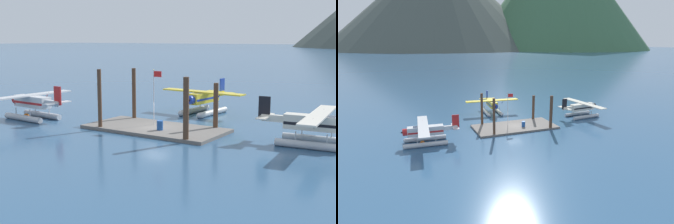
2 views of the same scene
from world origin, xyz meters
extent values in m
plane|color=#2D5175|center=(0.00, 0.00, 0.00)|extent=(1200.00, 1200.00, 0.00)
cube|color=#66605B|center=(0.00, 0.00, 0.15)|extent=(13.45, 6.37, 0.30)
cylinder|color=#4C3323|center=(-4.51, -2.75, 2.90)|extent=(0.38, 0.38, 5.80)
cylinder|color=#4C3323|center=(5.09, -2.89, 2.77)|extent=(0.49, 0.49, 5.53)
cylinder|color=#4C3323|center=(-4.75, 2.93, 2.79)|extent=(0.41, 0.41, 5.57)
cylinder|color=#4C3323|center=(4.88, 3.00, 2.27)|extent=(0.46, 0.46, 4.53)
cylinder|color=silver|center=(-0.85, 0.99, 2.96)|extent=(0.08, 0.08, 5.33)
cube|color=red|center=(-0.40, 0.99, 5.28)|extent=(0.90, 0.03, 0.56)
sphere|color=gold|center=(-0.85, 0.99, 5.68)|extent=(0.10, 0.10, 0.10)
cylinder|color=#1E4C99|center=(1.15, -0.93, 0.74)|extent=(0.58, 0.58, 0.88)
torus|color=#1E4C99|center=(1.15, -0.93, 0.74)|extent=(0.62, 0.62, 0.04)
sphere|color=orange|center=(-14.98, -2.86, 0.32)|extent=(0.64, 0.64, 0.64)
cylinder|color=#B7BABF|center=(14.33, 2.94, 0.32)|extent=(5.63, 1.11, 0.64)
cylinder|color=#B7BABF|center=(14.55, 0.45, 0.32)|extent=(5.63, 1.11, 0.64)
cylinder|color=#B7BABF|center=(15.53, 3.05, 0.99)|extent=(0.10, 0.10, 0.70)
cylinder|color=#B7BABF|center=(13.14, 2.84, 0.99)|extent=(0.10, 0.10, 0.70)
cylinder|color=#B7BABF|center=(15.74, 0.56, 0.99)|extent=(0.10, 0.10, 0.70)
cylinder|color=#B7BABF|center=(13.35, 0.35, 0.99)|extent=(0.10, 0.10, 0.70)
cube|color=silver|center=(14.44, 1.70, 1.94)|extent=(4.89, 1.64, 1.20)
cube|color=black|center=(14.44, 1.70, 1.84)|extent=(4.79, 1.66, 0.24)
cube|color=#283347|center=(15.51, 1.79, 2.27)|extent=(1.19, 1.14, 0.56)
cube|color=silver|center=(14.74, 1.72, 2.61)|extent=(2.28, 10.48, 0.14)
cylinder|color=black|center=(14.55, 3.92, 2.27)|extent=(0.13, 0.63, 0.84)
cylinder|color=black|center=(14.93, -0.47, 2.27)|extent=(0.13, 0.63, 0.84)
cube|color=silver|center=(11.20, 1.42, 2.04)|extent=(2.23, 0.63, 0.56)
cube|color=black|center=(10.30, 1.35, 2.89)|extent=(1.01, 0.20, 1.90)
cube|color=silver|center=(10.40, 1.35, 2.14)|extent=(1.07, 3.26, 0.10)
cylinder|color=#B7BABF|center=(0.73, 10.49, 0.32)|extent=(1.05, 5.63, 0.64)
sphere|color=#B7BABF|center=(0.53, 7.70, 0.32)|extent=(0.64, 0.64, 0.64)
cylinder|color=#B7BABF|center=(-1.76, 10.68, 0.32)|extent=(1.05, 5.63, 0.64)
sphere|color=#B7BABF|center=(-1.97, 7.88, 0.32)|extent=(0.64, 0.64, 0.64)
cylinder|color=#B7BABF|center=(0.65, 9.30, 0.99)|extent=(0.10, 0.10, 0.70)
cylinder|color=#B7BABF|center=(0.82, 11.69, 0.99)|extent=(0.10, 0.10, 0.70)
cylinder|color=#B7BABF|center=(-1.85, 9.48, 0.99)|extent=(0.10, 0.10, 0.70)
cylinder|color=#B7BABF|center=(-1.67, 11.87, 0.99)|extent=(0.10, 0.10, 0.70)
cube|color=yellow|center=(-0.51, 10.59, 1.94)|extent=(1.59, 4.88, 1.20)
cube|color=#1E389E|center=(-0.51, 10.59, 1.84)|extent=(1.60, 4.78, 0.24)
cube|color=#283347|center=(-0.59, 9.51, 2.27)|extent=(1.13, 1.17, 0.56)
cube|color=yellow|center=(-0.53, 10.29, 2.61)|extent=(10.47, 2.16, 0.14)
cylinder|color=#1E389E|center=(1.66, 10.12, 2.27)|extent=(0.63, 0.13, 0.84)
cylinder|color=#1E389E|center=(-2.73, 10.45, 2.27)|extent=(0.63, 0.13, 0.84)
cylinder|color=#1E389E|center=(-0.71, 7.89, 1.94)|extent=(1.00, 0.67, 0.96)
cone|color=black|center=(-0.74, 7.44, 1.94)|extent=(0.38, 0.38, 0.36)
cube|color=yellow|center=(-0.27, 13.83, 2.04)|extent=(0.60, 2.23, 0.56)
cube|color=#1E389E|center=(-0.21, 14.72, 2.89)|extent=(0.19, 1.01, 1.90)
cube|color=yellow|center=(-0.21, 14.62, 2.14)|extent=(3.25, 1.03, 0.10)
cylinder|color=#B7BABF|center=(-14.46, -3.70, 0.32)|extent=(5.63, 0.94, 0.64)
sphere|color=#B7BABF|center=(-17.25, -3.55, 0.32)|extent=(0.64, 0.64, 0.64)
cylinder|color=#B7BABF|center=(-14.32, -1.21, 0.32)|extent=(5.63, 0.94, 0.64)
sphere|color=#B7BABF|center=(-17.12, -1.05, 0.32)|extent=(0.64, 0.64, 0.64)
cylinder|color=#B7BABF|center=(-15.65, -3.64, 0.99)|extent=(0.10, 0.10, 0.70)
cylinder|color=#B7BABF|center=(-13.26, -3.77, 0.99)|extent=(0.10, 0.10, 0.70)
cylinder|color=#B7BABF|center=(-15.52, -1.14, 0.99)|extent=(0.10, 0.10, 0.70)
cylinder|color=#B7BABF|center=(-13.12, -1.27, 0.99)|extent=(0.10, 0.10, 0.70)
cube|color=silver|center=(-14.39, -2.45, 1.94)|extent=(4.86, 1.50, 1.20)
cube|color=#B21E1E|center=(-14.39, -2.45, 1.84)|extent=(4.77, 1.51, 0.24)
cube|color=#283347|center=(-15.47, -2.40, 2.27)|extent=(1.16, 1.11, 0.56)
cube|color=silver|center=(-14.69, -2.44, 2.61)|extent=(1.96, 10.46, 0.14)
cylinder|color=#B21E1E|center=(-14.81, -4.63, 2.27)|extent=(0.11, 0.63, 0.84)
cylinder|color=#B21E1E|center=(-14.57, -0.24, 2.27)|extent=(0.11, 0.63, 0.84)
cylinder|color=#B21E1E|center=(-17.08, -2.31, 1.94)|extent=(0.65, 0.99, 0.96)
cone|color=black|center=(-17.53, -2.28, 1.94)|extent=(0.37, 0.38, 0.36)
cube|color=silver|center=(-11.14, -2.63, 2.04)|extent=(2.22, 0.56, 0.56)
cube|color=#B21E1E|center=(-10.24, -2.68, 2.89)|extent=(1.01, 0.17, 1.90)
cube|color=silver|center=(-10.34, -2.67, 2.14)|extent=(0.97, 3.24, 0.10)
camera|label=1|loc=(23.70, -34.38, 8.68)|focal=47.69mm
camera|label=2|loc=(-17.04, -40.38, 13.86)|focal=29.58mm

